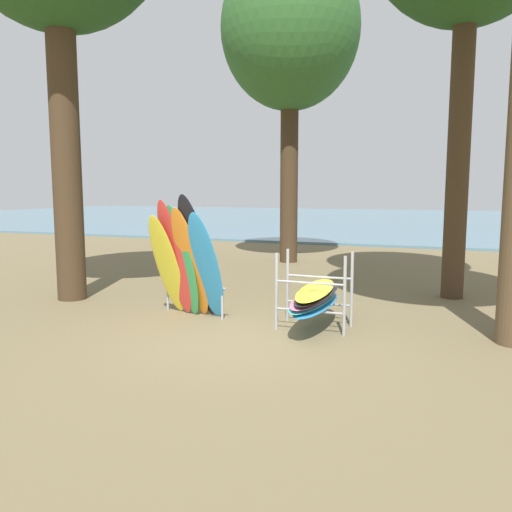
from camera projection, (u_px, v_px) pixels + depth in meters
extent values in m
plane|color=brown|center=(241.00, 340.00, 7.84)|extent=(80.00, 80.00, 0.00)
cube|color=slate|center=(409.00, 220.00, 37.14)|extent=(80.00, 36.00, 0.10)
cylinder|color=#42301E|center=(65.00, 139.00, 10.36)|extent=(0.58, 0.58, 6.49)
cylinder|color=#42301E|center=(289.00, 170.00, 15.90)|extent=(0.54, 0.54, 5.67)
ellipsoid|color=#33662D|center=(290.00, 28.00, 15.37)|extent=(4.13, 4.13, 4.75)
cylinder|color=#42301E|center=(459.00, 139.00, 10.49)|extent=(0.45, 0.45, 6.53)
ellipsoid|color=yellow|center=(167.00, 265.00, 9.28)|extent=(0.66, 0.83, 1.83)
ellipsoid|color=red|center=(174.00, 258.00, 9.18)|extent=(0.70, 0.77, 2.09)
ellipsoid|color=#339E56|center=(182.00, 261.00, 9.10)|extent=(0.70, 0.75, 2.00)
ellipsoid|color=orange|center=(190.00, 263.00, 9.02)|extent=(0.68, 0.87, 1.96)
ellipsoid|color=black|center=(198.00, 257.00, 8.92)|extent=(0.66, 0.94, 2.19)
ellipsoid|color=#2D8ED1|center=(206.00, 266.00, 8.85)|extent=(0.62, 0.83, 1.90)
cylinder|color=#9EA0A5|center=(168.00, 295.00, 9.77)|extent=(0.04, 0.04, 0.55)
cylinder|color=#9EA0A5|center=(222.00, 304.00, 9.03)|extent=(0.04, 0.04, 0.55)
cylinder|color=#9EA0A5|center=(194.00, 285.00, 9.36)|extent=(1.43, 0.40, 0.04)
cylinder|color=#9EA0A5|center=(276.00, 291.00, 8.35)|extent=(0.05, 0.05, 1.25)
cylinder|color=#9EA0A5|center=(345.00, 296.00, 7.96)|extent=(0.05, 0.05, 1.25)
cylinder|color=#9EA0A5|center=(288.00, 285.00, 8.91)|extent=(0.05, 0.05, 1.25)
cylinder|color=#9EA0A5|center=(352.00, 289.00, 8.52)|extent=(0.05, 0.05, 1.25)
cylinder|color=#9EA0A5|center=(309.00, 311.00, 8.19)|extent=(1.10, 0.04, 0.04)
cylinder|color=#9EA0A5|center=(310.00, 283.00, 8.13)|extent=(1.10, 0.04, 0.04)
cylinder|color=#9EA0A5|center=(319.00, 303.00, 8.75)|extent=(1.10, 0.04, 0.04)
cylinder|color=#9EA0A5|center=(319.00, 277.00, 8.69)|extent=(1.10, 0.04, 0.04)
ellipsoid|color=#2D8ED1|center=(317.00, 304.00, 8.45)|extent=(0.53, 2.11, 0.06)
ellipsoid|color=#38B2AD|center=(313.00, 300.00, 8.46)|extent=(0.55, 2.11, 0.06)
ellipsoid|color=pink|center=(313.00, 297.00, 8.45)|extent=(0.51, 2.10, 0.06)
ellipsoid|color=black|center=(317.00, 294.00, 8.42)|extent=(0.50, 2.10, 0.06)
ellipsoid|color=yellow|center=(316.00, 290.00, 8.43)|extent=(0.63, 2.13, 0.06)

